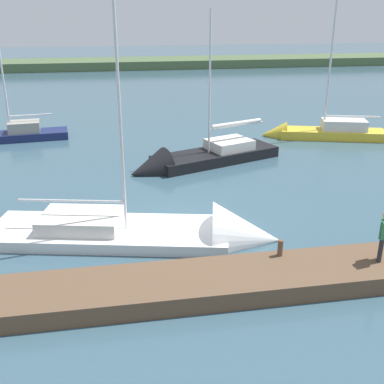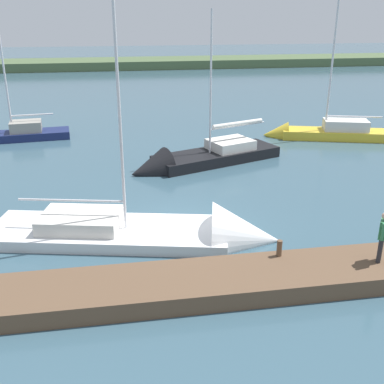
{
  "view_description": "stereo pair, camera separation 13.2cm",
  "coord_description": "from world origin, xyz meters",
  "px_view_note": "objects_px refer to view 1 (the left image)",
  "views": [
    {
      "loc": [
        2.3,
        16.7,
        7.97
      ],
      "look_at": [
        -0.75,
        -0.73,
        1.08
      ],
      "focal_mm": 43.89,
      "sensor_mm": 36.0,
      "label": 1
    },
    {
      "loc": [
        2.17,
        16.72,
        7.97
      ],
      "look_at": [
        -0.75,
        -0.73,
        1.08
      ],
      "focal_mm": 43.89,
      "sensor_mm": 36.0,
      "label": 2
    }
  ],
  "objects_px": {
    "sailboat_mid_channel": "(172,236)",
    "person_on_dock": "(383,233)",
    "sailboat_far_right": "(194,162)",
    "mooring_post_far": "(280,248)",
    "sailboat_near_dock": "(318,134)",
    "sailboat_outer_mooring": "(2,139)"
  },
  "relations": [
    {
      "from": "mooring_post_far",
      "to": "sailboat_far_right",
      "type": "distance_m",
      "value": 11.51
    },
    {
      "from": "mooring_post_far",
      "to": "sailboat_near_dock",
      "type": "xyz_separation_m",
      "value": [
        -8.41,
        -15.87,
        -0.59
      ]
    },
    {
      "from": "person_on_dock",
      "to": "sailboat_near_dock",
      "type": "bearing_deg",
      "value": 107.81
    },
    {
      "from": "mooring_post_far",
      "to": "person_on_dock",
      "type": "xyz_separation_m",
      "value": [
        -2.98,
        0.85,
        0.69
      ]
    },
    {
      "from": "sailboat_mid_channel",
      "to": "sailboat_outer_mooring",
      "type": "distance_m",
      "value": 18.19
    },
    {
      "from": "mooring_post_far",
      "to": "sailboat_mid_channel",
      "type": "relative_size",
      "value": 0.04
    },
    {
      "from": "sailboat_outer_mooring",
      "to": "person_on_dock",
      "type": "height_order",
      "value": "sailboat_outer_mooring"
    },
    {
      "from": "sailboat_mid_channel",
      "to": "sailboat_near_dock",
      "type": "height_order",
      "value": "sailboat_mid_channel"
    },
    {
      "from": "sailboat_mid_channel",
      "to": "person_on_dock",
      "type": "distance_m",
      "value": 7.29
    },
    {
      "from": "person_on_dock",
      "to": "sailboat_mid_channel",
      "type": "bearing_deg",
      "value": -175.43
    },
    {
      "from": "sailboat_far_right",
      "to": "sailboat_mid_channel",
      "type": "bearing_deg",
      "value": 53.59
    },
    {
      "from": "sailboat_near_dock",
      "to": "person_on_dock",
      "type": "xyz_separation_m",
      "value": [
        5.43,
        16.72,
        1.28
      ]
    },
    {
      "from": "sailboat_mid_channel",
      "to": "person_on_dock",
      "type": "bearing_deg",
      "value": -18.53
    },
    {
      "from": "sailboat_far_right",
      "to": "person_on_dock",
      "type": "bearing_deg",
      "value": 85.9
    },
    {
      "from": "person_on_dock",
      "to": "sailboat_far_right",
      "type": "bearing_deg",
      "value": 142.76
    },
    {
      "from": "person_on_dock",
      "to": "mooring_post_far",
      "type": "bearing_deg",
      "value": -160.06
    },
    {
      "from": "sailboat_mid_channel",
      "to": "sailboat_far_right",
      "type": "height_order",
      "value": "sailboat_mid_channel"
    },
    {
      "from": "person_on_dock",
      "to": "sailboat_outer_mooring",
      "type": "bearing_deg",
      "value": 163.55
    },
    {
      "from": "mooring_post_far",
      "to": "person_on_dock",
      "type": "height_order",
      "value": "person_on_dock"
    },
    {
      "from": "sailboat_mid_channel",
      "to": "sailboat_far_right",
      "type": "bearing_deg",
      "value": 87.35
    },
    {
      "from": "sailboat_mid_channel",
      "to": "person_on_dock",
      "type": "relative_size",
      "value": 7.89
    },
    {
      "from": "sailboat_mid_channel",
      "to": "sailboat_outer_mooring",
      "type": "bearing_deg",
      "value": 132.35
    }
  ]
}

